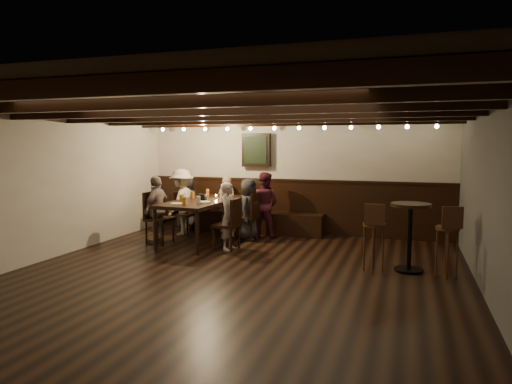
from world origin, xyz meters
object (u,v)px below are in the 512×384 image
(dining_table, at_px, (204,203))
(chair_left_near, at_px, (184,221))
(chair_right_far, at_px, (227,234))
(bar_stool_left, at_px, (374,246))
(high_top_table, at_px, (410,227))
(person_right_far, at_px, (229,216))
(bar_stool_right, at_px, (447,251))
(person_bench_centre, at_px, (227,204))
(chair_left_far, at_px, (159,228))
(chair_right_near, at_px, (247,226))
(person_bench_right, at_px, (264,204))
(person_left_near, at_px, (182,202))
(person_left_far, at_px, (157,210))
(person_right_near, at_px, (249,209))
(person_bench_left, at_px, (187,203))

(dining_table, distance_m, chair_left_near, 0.97)
(chair_right_far, height_order, bar_stool_left, bar_stool_left)
(high_top_table, height_order, bar_stool_left, bar_stool_left)
(chair_right_far, distance_m, person_right_far, 0.32)
(chair_right_far, bearing_deg, bar_stool_right, -96.28)
(person_bench_centre, xyz_separation_m, high_top_table, (3.71, -1.99, 0.07))
(dining_table, bearing_deg, chair_left_far, -148.02)
(chair_right_near, distance_m, chair_right_far, 0.90)
(person_bench_centre, distance_m, person_right_far, 1.68)
(chair_left_near, distance_m, high_top_table, 4.70)
(person_bench_right, xyz_separation_m, person_left_near, (-1.67, -0.35, 0.03))
(person_left_far, distance_m, high_top_table, 4.58)
(person_right_near, bearing_deg, chair_left_near, 90.00)
(dining_table, height_order, chair_left_far, chair_left_far)
(chair_right_near, bearing_deg, person_right_near, -90.00)
(person_bench_right, distance_m, person_left_far, 2.13)
(high_top_table, xyz_separation_m, bar_stool_left, (-0.50, -0.21, -0.28))
(person_bench_centre, relative_size, person_right_far, 1.00)
(person_bench_centre, height_order, bar_stool_left, person_bench_centre)
(person_left_near, distance_m, person_right_far, 1.75)
(chair_right_near, bearing_deg, chair_left_far, 122.00)
(dining_table, xyz_separation_m, bar_stool_left, (3.27, -1.14, -0.36))
(chair_left_far, relative_size, chair_right_far, 1.06)
(person_bench_left, relative_size, person_left_far, 0.95)
(dining_table, bearing_deg, person_left_far, -149.04)
(person_left_near, bearing_deg, person_bench_centre, 128.66)
(chair_right_far, bearing_deg, person_right_near, -1.95)
(chair_right_near, xyz_separation_m, person_bench_right, (0.21, 0.44, 0.37))
(person_left_near, height_order, person_right_far, person_left_near)
(dining_table, distance_m, person_left_near, 0.88)
(high_top_table, relative_size, bar_stool_right, 0.99)
(dining_table, bearing_deg, person_bench_centre, 90.00)
(dining_table, height_order, chair_right_far, chair_right_far)
(person_right_far, bearing_deg, person_left_near, 59.04)
(chair_right_far, height_order, bar_stool_right, bar_stool_right)
(chair_left_near, xyz_separation_m, person_left_near, (-0.03, 0.00, 0.41))
(chair_right_far, bearing_deg, person_bench_left, 50.18)
(chair_right_near, height_order, bar_stool_left, bar_stool_left)
(person_bench_right, bearing_deg, chair_left_far, 39.79)
(person_left_near, bearing_deg, dining_table, 59.04)
(chair_left_near, bearing_deg, chair_right_near, 90.00)
(chair_left_near, bearing_deg, person_bench_centre, 129.85)
(chair_right_near, distance_m, bar_stool_left, 2.97)
(chair_right_far, xyz_separation_m, person_right_far, (0.03, -0.00, 0.32))
(dining_table, relative_size, person_left_far, 1.72)
(chair_right_near, height_order, person_left_far, person_left_far)
(dining_table, height_order, person_bench_left, person_bench_left)
(chair_left_near, distance_m, chair_right_near, 1.44)
(dining_table, xyz_separation_m, chair_right_near, (0.74, 0.41, -0.46))
(chair_left_far, relative_size, person_left_near, 0.72)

